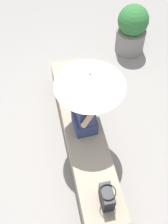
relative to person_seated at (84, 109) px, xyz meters
name	(u,v)px	position (x,y,z in m)	size (l,w,h in m)	color
ground_plane	(84,145)	(-0.02, 0.02, -0.86)	(14.00, 14.00, 0.00)	gray
stone_bench	(84,137)	(-0.02, 0.02, -0.62)	(2.64, 0.51, 0.47)	gray
person_seated	(84,109)	(0.00, 0.00, 0.00)	(0.48, 0.30, 0.90)	navy
parasol	(90,80)	(0.04, -0.07, 0.49)	(0.83, 0.83, 1.00)	#B7B7BC
handbag_black	(107,197)	(-1.05, -0.02, -0.24)	(0.25, 0.18, 0.30)	black
planter_near	(132,29)	(1.81, -1.25, -0.39)	(0.54, 0.54, 0.93)	gray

